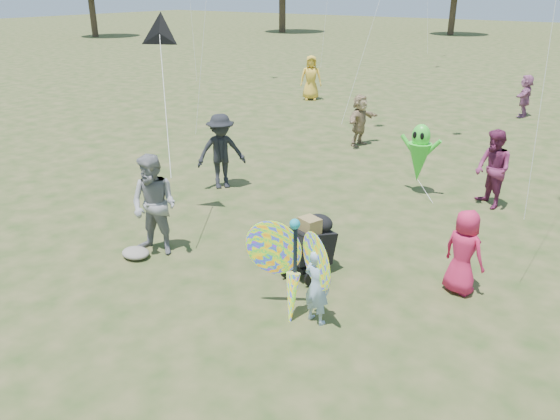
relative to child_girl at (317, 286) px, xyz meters
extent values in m
plane|color=#51592B|center=(-1.27, -0.34, -0.61)|extent=(160.00, 160.00, 0.00)
imported|color=#93B1D1|center=(0.00, 0.00, 0.00)|extent=(0.49, 0.36, 1.22)
imported|color=gray|center=(-3.69, 0.27, 0.36)|extent=(1.07, 0.91, 1.94)
ellipsoid|color=gray|center=(-3.89, -0.12, -0.52)|extent=(0.56, 0.46, 0.18)
imported|color=#BD1E48|center=(1.51, 2.13, 0.12)|extent=(0.81, 0.65, 1.45)
imported|color=black|center=(-5.04, 3.76, 0.33)|extent=(1.29, 1.39, 1.88)
imported|color=#9D8361|center=(-4.01, 9.26, 0.20)|extent=(0.60, 1.54, 1.62)
imported|color=#73264F|center=(0.85, 6.28, 0.29)|extent=(1.11, 1.09, 1.80)
imported|color=gold|center=(-9.22, 14.75, 0.35)|extent=(1.12, 1.03, 1.92)
imported|color=#A75F8E|center=(-0.66, 16.59, 0.19)|extent=(0.59, 1.52, 1.60)
cube|color=black|center=(-0.85, 1.22, -0.06)|extent=(0.71, 0.96, 0.71)
cube|color=black|center=(-0.85, 1.22, -0.39)|extent=(0.61, 0.78, 0.10)
ellipsoid|color=black|center=(-0.85, 1.47, 0.27)|extent=(0.51, 0.45, 0.33)
cylinder|color=black|center=(-1.09, 0.87, -0.46)|extent=(0.14, 0.30, 0.30)
cylinder|color=black|center=(-0.61, 0.87, -0.46)|extent=(0.14, 0.30, 0.30)
cylinder|color=black|center=(-0.85, 1.67, -0.50)|extent=(0.12, 0.22, 0.22)
cylinder|color=black|center=(-0.85, 0.74, 0.37)|extent=(0.43, 0.17, 0.03)
cube|color=olive|center=(-0.85, 1.17, 0.35)|extent=(0.41, 0.38, 0.26)
ellipsoid|color=#FF284B|center=(-0.78, -0.01, 0.42)|extent=(0.98, 0.71, 1.24)
ellipsoid|color=#FF284B|center=(-0.02, -0.01, 0.42)|extent=(0.98, 0.71, 1.24)
cylinder|color=black|center=(-0.40, 0.01, 0.37)|extent=(0.06, 0.06, 1.00)
cone|color=#FF284B|center=(-0.35, -0.16, -0.31)|extent=(0.36, 0.49, 0.93)
sphere|color=teal|center=(-0.40, -0.01, 0.92)|extent=(0.16, 0.16, 0.16)
cone|color=black|center=(-4.65, 1.65, 3.28)|extent=(0.89, 0.62, 0.81)
cylinder|color=silver|center=(-3.97, 1.01, 2.12)|extent=(1.37, 1.30, 2.34)
cone|color=#38D832|center=(-0.84, 6.12, 0.19)|extent=(0.56, 0.56, 0.95)
ellipsoid|color=#38D832|center=(-0.84, 6.12, 0.84)|extent=(0.44, 0.39, 0.57)
ellipsoid|color=black|center=(-0.93, 5.94, 0.89)|extent=(0.10, 0.05, 0.17)
ellipsoid|color=black|center=(-0.75, 5.94, 0.89)|extent=(0.10, 0.05, 0.17)
cylinder|color=#38D832|center=(-1.14, 6.12, 0.59)|extent=(0.43, 0.10, 0.49)
cylinder|color=#38D832|center=(-0.54, 6.12, 0.59)|extent=(0.43, 0.10, 0.49)
cylinder|color=silver|center=(-0.54, 5.92, -0.41)|extent=(0.61, 0.41, 0.41)
cylinder|color=#3A2D21|center=(-31.27, 44.66, 1.49)|extent=(0.70, 0.70, 4.20)
cylinder|color=#3A2D21|center=(-15.27, 51.66, 1.28)|extent=(0.63, 0.63, 3.78)
cylinder|color=#3A2D21|center=(-43.27, 29.66, 1.18)|extent=(0.59, 0.59, 3.57)
camera|label=1|loc=(3.57, -6.12, 4.15)|focal=35.00mm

